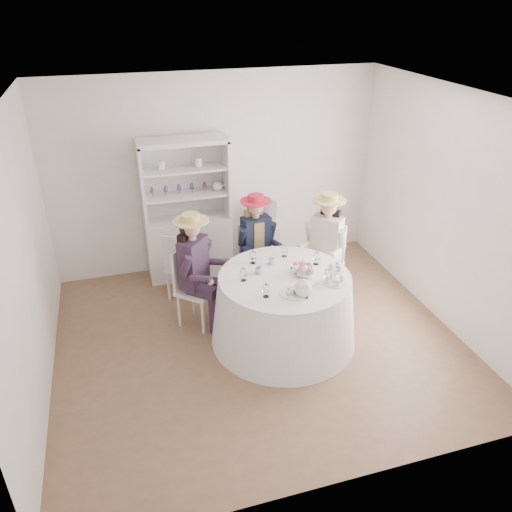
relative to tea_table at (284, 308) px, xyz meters
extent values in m
plane|color=brown|center=(-0.28, 0.05, -0.41)|extent=(4.50, 4.50, 0.00)
plane|color=white|center=(-0.28, 0.05, 2.29)|extent=(4.50, 4.50, 0.00)
plane|color=silver|center=(-0.28, 2.05, 0.94)|extent=(4.50, 0.00, 4.50)
plane|color=silver|center=(-0.28, -1.95, 0.94)|extent=(4.50, 0.00, 4.50)
plane|color=silver|center=(-2.53, 0.05, 0.94)|extent=(0.00, 4.50, 4.50)
plane|color=silver|center=(1.97, 0.05, 0.94)|extent=(0.00, 4.50, 4.50)
cone|color=white|center=(0.00, 0.00, -0.01)|extent=(1.65, 1.65, 0.81)
cylinder|color=white|center=(0.00, 0.00, 0.41)|extent=(1.45, 1.45, 0.02)
cube|color=silver|center=(-0.76, 1.80, 0.01)|extent=(1.21, 0.70, 0.86)
cube|color=silver|center=(-0.76, 1.99, 0.97)|extent=(1.12, 0.32, 1.05)
cube|color=silver|center=(-0.76, 1.80, 1.49)|extent=(1.21, 0.70, 0.06)
cube|color=silver|center=(-1.31, 1.80, 0.97)|extent=(0.14, 0.42, 1.05)
cube|color=silver|center=(-0.20, 1.80, 0.97)|extent=(0.14, 0.42, 1.05)
cube|color=silver|center=(-0.76, 1.80, 0.78)|extent=(1.13, 0.64, 0.03)
cube|color=silver|center=(-0.76, 1.80, 1.13)|extent=(1.13, 0.64, 0.03)
sphere|color=white|center=(-0.33, 1.80, 0.85)|extent=(0.13, 0.13, 0.13)
cube|color=silver|center=(0.35, 1.80, -0.10)|extent=(0.51, 0.51, 0.64)
cylinder|color=black|center=(0.35, 1.80, 0.38)|extent=(0.34, 0.34, 0.31)
cube|color=silver|center=(-0.88, 0.59, 0.04)|extent=(0.57, 0.57, 0.04)
cylinder|color=silver|center=(-0.86, 0.36, -0.19)|extent=(0.04, 0.04, 0.45)
cylinder|color=silver|center=(-0.65, 0.60, -0.19)|extent=(0.04, 0.04, 0.45)
cylinder|color=silver|center=(-1.11, 0.57, -0.19)|extent=(0.04, 0.04, 0.45)
cylinder|color=silver|center=(-0.89, 0.82, -0.19)|extent=(0.04, 0.04, 0.45)
cube|color=silver|center=(-1.01, 0.71, 0.31)|extent=(0.28, 0.31, 0.51)
cube|color=black|center=(-0.89, 0.60, 0.42)|extent=(0.39, 0.41, 0.59)
cube|color=black|center=(-0.85, 0.44, 0.12)|extent=(0.34, 0.33, 0.12)
cylinder|color=black|center=(-0.74, 0.34, -0.18)|extent=(0.10, 0.10, 0.47)
cylinder|color=black|center=(-1.00, 0.42, 0.49)|extent=(0.19, 0.19, 0.28)
cube|color=black|center=(-0.73, 0.57, 0.12)|extent=(0.34, 0.33, 0.12)
cylinder|color=black|center=(-0.62, 0.48, -0.18)|extent=(0.10, 0.10, 0.47)
cylinder|color=black|center=(-0.72, 0.73, 0.49)|extent=(0.19, 0.19, 0.28)
cylinder|color=#D8A889|center=(-0.89, 0.60, 0.73)|extent=(0.09, 0.09, 0.08)
sphere|color=#D8A889|center=(-0.89, 0.60, 0.84)|extent=(0.19, 0.19, 0.19)
sphere|color=black|center=(-0.93, 0.63, 0.83)|extent=(0.19, 0.19, 0.19)
cube|color=black|center=(-0.95, 0.65, 0.59)|extent=(0.22, 0.24, 0.38)
cylinder|color=tan|center=(-0.89, 0.60, 0.93)|extent=(0.41, 0.41, 0.01)
cylinder|color=tan|center=(-0.89, 0.60, 0.97)|extent=(0.20, 0.20, 0.08)
cube|color=silver|center=(-0.01, 1.05, 0.02)|extent=(0.44, 0.44, 0.04)
cylinder|color=silver|center=(-0.14, 0.88, -0.20)|extent=(0.04, 0.04, 0.43)
cylinder|color=silver|center=(0.17, 0.92, -0.20)|extent=(0.04, 0.04, 0.43)
cylinder|color=silver|center=(-0.18, 1.19, -0.20)|extent=(0.04, 0.04, 0.43)
cylinder|color=silver|center=(0.12, 1.23, -0.20)|extent=(0.04, 0.04, 0.43)
cube|color=silver|center=(-0.03, 1.23, 0.29)|extent=(0.37, 0.08, 0.49)
cube|color=#171D2F|center=(-0.01, 1.07, 0.38)|extent=(0.38, 0.24, 0.56)
cube|color=tan|center=(-0.01, 1.07, 0.38)|extent=(0.17, 0.23, 0.49)
cube|color=#171D2F|center=(-0.08, 0.93, 0.10)|extent=(0.17, 0.35, 0.12)
cylinder|color=#171D2F|center=(-0.06, 0.79, -0.19)|extent=(0.10, 0.10, 0.45)
cylinder|color=#171D2F|center=(-0.20, 1.01, 0.45)|extent=(0.11, 0.18, 0.27)
cube|color=#171D2F|center=(0.10, 0.95, 0.10)|extent=(0.17, 0.35, 0.12)
cylinder|color=#171D2F|center=(0.12, 0.82, -0.19)|extent=(0.10, 0.10, 0.45)
cylinder|color=#171D2F|center=(0.20, 1.07, 0.45)|extent=(0.11, 0.18, 0.27)
cylinder|color=#D8A889|center=(-0.01, 1.07, 0.69)|extent=(0.09, 0.09, 0.08)
sphere|color=#D8A889|center=(-0.01, 1.07, 0.79)|extent=(0.18, 0.18, 0.18)
sphere|color=tan|center=(-0.02, 1.12, 0.78)|extent=(0.18, 0.18, 0.18)
cube|color=tan|center=(-0.02, 1.15, 0.55)|extent=(0.24, 0.11, 0.37)
cylinder|color=red|center=(-0.01, 1.07, 0.88)|extent=(0.39, 0.39, 0.01)
cylinder|color=red|center=(-0.01, 1.07, 0.92)|extent=(0.19, 0.19, 0.08)
cube|color=silver|center=(0.79, 0.70, 0.04)|extent=(0.58, 0.58, 0.04)
cylinder|color=silver|center=(0.56, 0.71, -0.19)|extent=(0.04, 0.04, 0.45)
cylinder|color=silver|center=(0.78, 0.47, -0.19)|extent=(0.04, 0.04, 0.45)
cylinder|color=silver|center=(0.79, 0.93, -0.19)|extent=(0.04, 0.04, 0.45)
cylinder|color=silver|center=(1.02, 0.70, -0.19)|extent=(0.04, 0.04, 0.45)
cube|color=silver|center=(0.92, 0.83, 0.32)|extent=(0.29, 0.30, 0.51)
cube|color=beige|center=(0.80, 0.71, 0.42)|extent=(0.40, 0.41, 0.59)
cube|color=beige|center=(0.64, 0.68, 0.13)|extent=(0.34, 0.33, 0.12)
cylinder|color=beige|center=(0.53, 0.58, -0.18)|extent=(0.10, 0.10, 0.47)
cylinder|color=beige|center=(0.63, 0.84, 0.49)|extent=(0.19, 0.19, 0.28)
cube|color=beige|center=(0.76, 0.55, 0.13)|extent=(0.34, 0.33, 0.12)
cylinder|color=beige|center=(0.66, 0.45, -0.18)|extent=(0.10, 0.10, 0.47)
cylinder|color=beige|center=(0.92, 0.53, 0.49)|extent=(0.19, 0.19, 0.28)
cylinder|color=#D8A889|center=(0.80, 0.71, 0.74)|extent=(0.09, 0.09, 0.08)
sphere|color=#D8A889|center=(0.80, 0.71, 0.85)|extent=(0.19, 0.19, 0.19)
sphere|color=black|center=(0.84, 0.75, 0.83)|extent=(0.19, 0.19, 0.19)
cube|color=black|center=(0.86, 0.77, 0.59)|extent=(0.23, 0.23, 0.39)
cylinder|color=tan|center=(0.80, 0.71, 0.94)|extent=(0.41, 0.41, 0.01)
cylinder|color=tan|center=(0.80, 0.71, 0.98)|extent=(0.20, 0.20, 0.08)
cube|color=silver|center=(-0.94, 1.26, 0.02)|extent=(0.51, 0.51, 0.04)
cylinder|color=silver|center=(-0.74, 1.33, -0.20)|extent=(0.03, 0.03, 0.42)
cylinder|color=silver|center=(-1.01, 1.47, -0.20)|extent=(0.03, 0.03, 0.42)
cylinder|color=silver|center=(-0.87, 1.05, -0.20)|extent=(0.03, 0.03, 0.42)
cylinder|color=silver|center=(-1.15, 1.19, -0.20)|extent=(0.03, 0.03, 0.42)
cube|color=silver|center=(-1.02, 1.10, 0.28)|extent=(0.34, 0.19, 0.48)
imported|color=white|center=(-0.25, 0.14, 0.45)|extent=(0.10, 0.10, 0.06)
imported|color=white|center=(-0.06, 0.30, 0.45)|extent=(0.08, 0.08, 0.06)
imported|color=white|center=(0.25, 0.11, 0.45)|extent=(0.10, 0.10, 0.07)
imported|color=white|center=(0.21, -0.05, 0.44)|extent=(0.24, 0.24, 0.05)
sphere|color=#CC6683|center=(0.25, 0.01, 0.50)|extent=(0.07, 0.07, 0.07)
sphere|color=white|center=(0.24, 0.05, 0.50)|extent=(0.07, 0.07, 0.07)
sphere|color=#CC6683|center=(0.20, 0.07, 0.50)|extent=(0.07, 0.07, 0.07)
sphere|color=white|center=(0.16, 0.06, 0.50)|extent=(0.07, 0.07, 0.07)
sphere|color=#CC6683|center=(0.14, 0.03, 0.50)|extent=(0.07, 0.07, 0.07)
sphere|color=white|center=(0.14, -0.01, 0.50)|extent=(0.07, 0.07, 0.07)
sphere|color=#CC6683|center=(0.16, -0.04, 0.50)|extent=(0.07, 0.07, 0.07)
sphere|color=white|center=(0.20, -0.05, 0.50)|extent=(0.07, 0.07, 0.07)
sphere|color=#CC6683|center=(0.24, -0.03, 0.50)|extent=(0.07, 0.07, 0.07)
sphere|color=white|center=(0.05, -0.41, 0.50)|extent=(0.19, 0.19, 0.19)
cylinder|color=white|center=(0.17, -0.41, 0.51)|extent=(0.11, 0.03, 0.09)
cylinder|color=white|center=(0.05, -0.41, 0.59)|extent=(0.04, 0.04, 0.02)
cylinder|color=white|center=(-0.03, -0.35, 0.43)|extent=(0.29, 0.29, 0.01)
cube|color=beige|center=(-0.08, -0.37, 0.45)|extent=(0.07, 0.04, 0.03)
cube|color=beige|center=(-0.03, -0.35, 0.46)|extent=(0.08, 0.06, 0.03)
cube|color=beige|center=(0.03, -0.33, 0.45)|extent=(0.08, 0.07, 0.03)
cube|color=beige|center=(-0.05, -0.31, 0.46)|extent=(0.08, 0.08, 0.03)
cube|color=beige|center=(0.01, -0.40, 0.45)|extent=(0.07, 0.08, 0.03)
cylinder|color=white|center=(0.46, -0.28, 0.42)|extent=(0.24, 0.24, 0.01)
cylinder|color=white|center=(0.46, -0.28, 0.50)|extent=(0.02, 0.02, 0.16)
cylinder|color=white|center=(0.46, -0.28, 0.58)|extent=(0.18, 0.18, 0.01)
camera|label=1|loc=(-1.63, -4.37, 3.17)|focal=35.00mm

